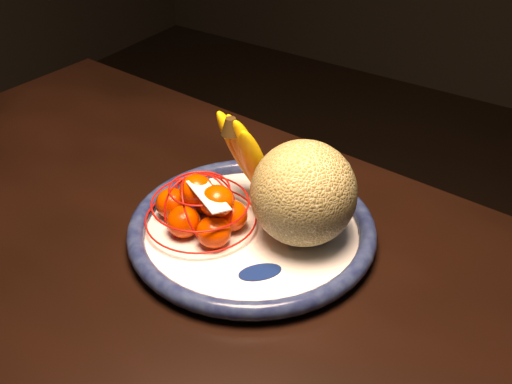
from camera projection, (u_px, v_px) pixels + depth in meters
The scene contains 6 objects.
dining_table at pixel (198, 359), 0.79m from camera, with size 1.47×0.95×0.70m.
fruit_bowl at pixel (252, 230), 0.86m from camera, with size 0.33×0.33×0.03m.
cantaloupe at pixel (304, 193), 0.81m from camera, with size 0.14×0.14×0.14m, color olive.
banana_bunch at pixel (250, 154), 0.87m from camera, with size 0.09×0.10×0.15m.
mandarin_bag at pixel (202, 209), 0.85m from camera, with size 0.19×0.19×0.09m.
price_tag at pixel (208, 195), 0.81m from camera, with size 0.07×0.03×0.00m, color white.
Camera 1 is at (0.28, -0.39, 1.24)m, focal length 45.00 mm.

